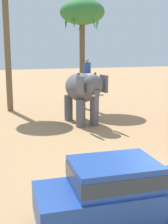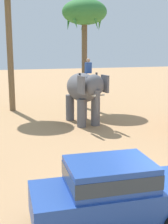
% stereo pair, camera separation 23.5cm
% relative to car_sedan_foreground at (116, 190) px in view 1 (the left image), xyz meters
% --- Properties ---
extents(car_sedan_foreground, '(4.20, 2.09, 1.70)m').
position_rel_car_sedan_foreground_xyz_m(car_sedan_foreground, '(0.00, 0.00, 0.00)').
color(car_sedan_foreground, '#23479E').
rests_on(car_sedan_foreground, ground).
extents(elephant_with_mahout, '(1.88, 3.94, 3.88)m').
position_rel_car_sedan_foreground_xyz_m(elephant_with_mahout, '(2.70, 10.40, 1.06)').
color(elephant_with_mahout, slate).
rests_on(elephant_with_mahout, ground).
extents(palm_tree_near_hut, '(3.20, 3.20, 7.87)m').
position_rel_car_sedan_foreground_xyz_m(palm_tree_near_hut, '(4.27, 15.02, 5.82)').
color(palm_tree_near_hut, brown).
rests_on(palm_tree_near_hut, ground).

